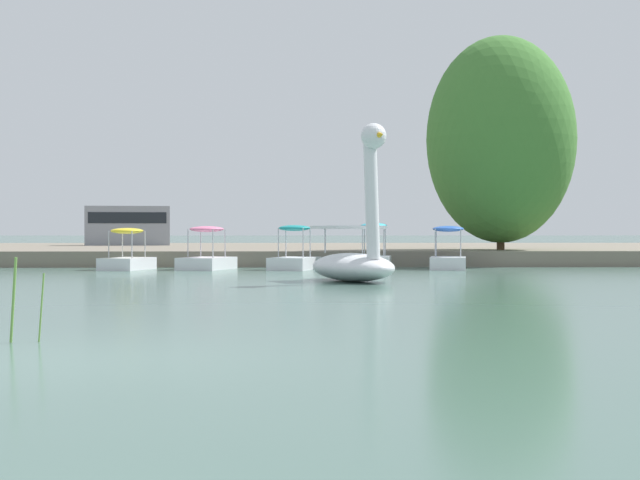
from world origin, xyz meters
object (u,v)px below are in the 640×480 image
object	(u,v)px
swan_boat	(355,253)
pedal_boat_cyan	(374,256)
pedal_boat_teal	(294,258)
tree_willow_near_path	(501,140)
pedal_boat_pink	(207,257)
parked_van	(128,224)
pedal_boat_yellow	(127,257)
pedal_boat_blue	(448,256)

from	to	relation	value
swan_boat	pedal_boat_cyan	bearing A→B (deg)	81.64
pedal_boat_teal	tree_willow_near_path	distance (m)	10.20
swan_boat	pedal_boat_pink	size ratio (longest dim) A/B	1.59
swan_boat	parked_van	bearing A→B (deg)	112.39
pedal_boat_teal	parked_van	distance (m)	18.95
pedal_boat_teal	tree_willow_near_path	xyz separation A→B (m)	(7.99, 4.54, 4.44)
swan_boat	pedal_boat_teal	xyz separation A→B (m)	(-1.55, 7.60, -0.32)
swan_boat	pedal_boat_yellow	xyz separation A→B (m)	(-7.16, 7.63, -0.30)
pedal_boat_teal	pedal_boat_pink	bearing A→B (deg)	175.68
pedal_boat_pink	tree_willow_near_path	size ratio (longest dim) A/B	0.30
pedal_boat_yellow	parked_van	bearing A→B (deg)	99.84
pedal_boat_cyan	pedal_boat_yellow	world-z (taller)	pedal_boat_cyan
pedal_boat_cyan	tree_willow_near_path	bearing A→B (deg)	39.09
tree_willow_near_path	pedal_boat_cyan	bearing A→B (deg)	-140.91
pedal_boat_cyan	parked_van	xyz separation A→B (m)	(-11.24, 16.62, 1.21)
parked_van	pedal_boat_pink	bearing A→B (deg)	-71.51
pedal_boat_cyan	parked_van	distance (m)	20.10
pedal_boat_cyan	pedal_boat_teal	world-z (taller)	pedal_boat_cyan
pedal_boat_cyan	tree_willow_near_path	world-z (taller)	tree_willow_near_path
pedal_boat_cyan	pedal_boat_pink	xyz separation A→B (m)	(-5.67, -0.03, -0.01)
swan_boat	pedal_boat_blue	distance (m)	8.62
pedal_boat_yellow	tree_willow_near_path	xyz separation A→B (m)	(13.60, 4.51, 4.41)
pedal_boat_blue	pedal_boat_yellow	distance (m)	10.84
pedal_boat_blue	pedal_boat_teal	xyz separation A→B (m)	(-5.23, -0.19, -0.04)
pedal_boat_blue	pedal_boat_pink	distance (m)	8.20
swan_boat	parked_van	xyz separation A→B (m)	(-10.08, 24.47, 0.93)
swan_boat	parked_van	world-z (taller)	swan_boat
pedal_boat_cyan	parked_van	bearing A→B (deg)	124.07
swan_boat	pedal_boat_blue	world-z (taller)	swan_boat
pedal_boat_teal	tree_willow_near_path	size ratio (longest dim) A/B	0.29
pedal_boat_pink	pedal_boat_yellow	size ratio (longest dim) A/B	1.10
pedal_boat_blue	tree_willow_near_path	distance (m)	6.78
pedal_boat_pink	pedal_boat_cyan	bearing A→B (deg)	0.31
pedal_boat_teal	tree_willow_near_path	bearing A→B (deg)	29.64
pedal_boat_yellow	parked_van	world-z (taller)	parked_van
parked_van	pedal_boat_yellow	bearing A→B (deg)	-80.16
pedal_boat_yellow	pedal_boat_teal	bearing A→B (deg)	-0.31
pedal_boat_teal	pedal_boat_yellow	xyz separation A→B (m)	(-5.61, 0.03, 0.03)
tree_willow_near_path	swan_boat	bearing A→B (deg)	-117.92
pedal_boat_blue	tree_willow_near_path	world-z (taller)	tree_willow_near_path
swan_boat	pedal_boat_pink	distance (m)	9.04
swan_boat	pedal_boat_teal	world-z (taller)	swan_boat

